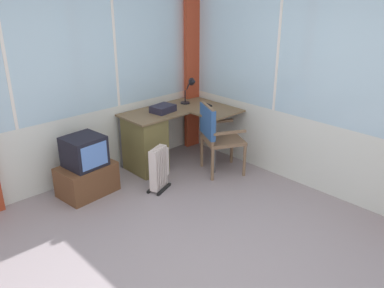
# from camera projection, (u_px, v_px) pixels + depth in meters

# --- Properties ---
(ground) EXTENTS (5.00, 5.50, 0.06)m
(ground) POSITION_uv_depth(u_px,v_px,m) (202.00, 265.00, 3.65)
(ground) COLOR gray
(north_window_panel) EXTENTS (4.00, 0.07, 2.55)m
(north_window_panel) POSITION_uv_depth(u_px,v_px,m) (67.00, 83.00, 4.71)
(north_window_panel) COLOR silver
(north_window_panel) RESTS_ON ground
(east_window_panel) EXTENTS (0.07, 4.50, 2.55)m
(east_window_panel) POSITION_uv_depth(u_px,v_px,m) (333.00, 89.00, 4.45)
(east_window_panel) COLOR silver
(east_window_panel) RESTS_ON ground
(curtain_corner) EXTENTS (0.27, 0.08, 2.45)m
(curtain_corner) POSITION_uv_depth(u_px,v_px,m) (193.00, 67.00, 5.84)
(curtain_corner) COLOR #A83A22
(curtain_corner) RESTS_ON ground
(desk) EXTENTS (1.40, 1.05, 0.76)m
(desk) POSITION_uv_depth(u_px,v_px,m) (150.00, 139.00, 5.34)
(desk) COLOR brown
(desk) RESTS_ON ground
(desk_lamp) EXTENTS (0.22, 0.19, 0.37)m
(desk_lamp) POSITION_uv_depth(u_px,v_px,m) (191.00, 87.00, 5.63)
(desk_lamp) COLOR black
(desk_lamp) RESTS_ON desk
(tv_remote) EXTENTS (0.07, 0.16, 0.02)m
(tv_remote) POSITION_uv_depth(u_px,v_px,m) (208.00, 105.00, 5.60)
(tv_remote) COLOR black
(tv_remote) RESTS_ON desk
(paper_tray) EXTENTS (0.33, 0.27, 0.09)m
(paper_tray) POSITION_uv_depth(u_px,v_px,m) (163.00, 109.00, 5.32)
(paper_tray) COLOR #232030
(paper_tray) RESTS_ON desk
(wooden_armchair) EXTENTS (0.65, 0.64, 0.94)m
(wooden_armchair) POSITION_uv_depth(u_px,v_px,m) (214.00, 131.00, 5.16)
(wooden_armchair) COLOR brown
(wooden_armchair) RESTS_ON ground
(tv_on_stand) EXTENTS (0.68, 0.50, 0.73)m
(tv_on_stand) POSITION_uv_depth(u_px,v_px,m) (86.00, 169.00, 4.73)
(tv_on_stand) COLOR brown
(tv_on_stand) RESTS_ON ground
(space_heater) EXTENTS (0.37, 0.27, 0.55)m
(space_heater) POSITION_uv_depth(u_px,v_px,m) (159.00, 168.00, 4.85)
(space_heater) COLOR silver
(space_heater) RESTS_ON ground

